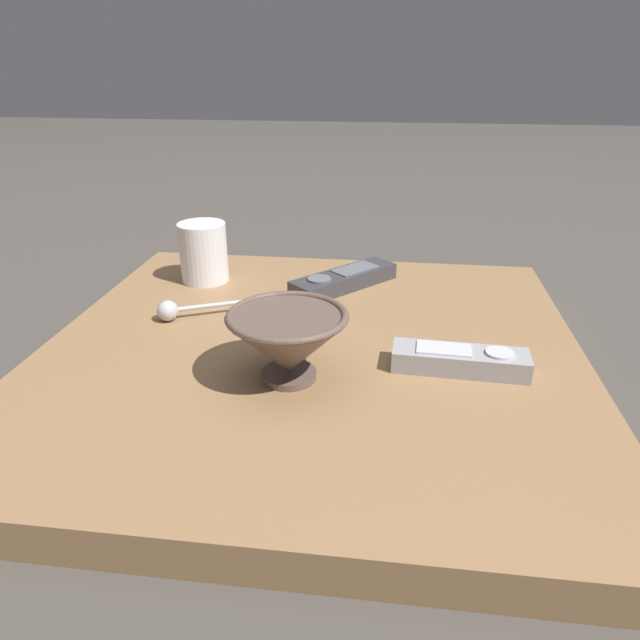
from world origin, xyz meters
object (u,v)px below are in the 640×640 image
tv_remote_near (344,280)px  coffee_mug (204,252)px  teaspoon (176,310)px  tv_remote_far (460,360)px  cereal_bowl (288,342)px

tv_remote_near → coffee_mug: bearing=-0.8°
tv_remote_near → teaspoon: bearing=34.7°
tv_remote_far → cereal_bowl: bearing=12.6°
cereal_bowl → coffee_mug: bearing=-57.0°
tv_remote_near → cereal_bowl: bearing=82.8°
teaspoon → cereal_bowl: bearing=143.0°
cereal_bowl → tv_remote_near: 0.28m
coffee_mug → tv_remote_far: size_ratio=0.60×
tv_remote_far → teaspoon: bearing=-14.0°
cereal_bowl → tv_remote_far: size_ratio=0.86×
tv_remote_near → tv_remote_far: 0.28m
tv_remote_far → tv_remote_near: bearing=-57.3°
coffee_mug → tv_remote_far: 0.44m
cereal_bowl → teaspoon: 0.22m
coffee_mug → tv_remote_near: coffee_mug is taller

